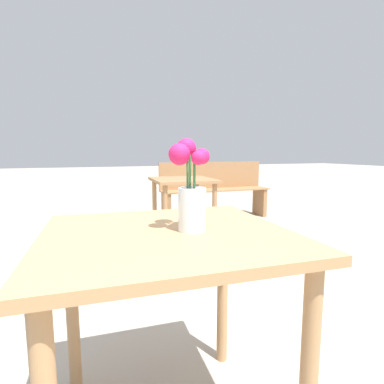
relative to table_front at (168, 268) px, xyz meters
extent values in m
cube|color=tan|center=(0.00, 0.00, 0.11)|extent=(0.82, 0.77, 0.03)
cylinder|color=tan|center=(0.32, -0.32, -0.26)|extent=(0.05, 0.05, 0.72)
cylinder|color=tan|center=(-0.32, 0.32, -0.26)|extent=(0.05, 0.05, 0.72)
cylinder|color=tan|center=(0.35, 0.29, -0.26)|extent=(0.05, 0.05, 0.72)
cylinder|color=silver|center=(0.08, -0.02, 0.20)|extent=(0.09, 0.09, 0.14)
cylinder|color=silver|center=(0.08, -0.02, 0.17)|extent=(0.08, 0.08, 0.08)
cylinder|color=#337038|center=(0.09, -0.02, 0.24)|extent=(0.01, 0.01, 0.22)
sphere|color=#D11E60|center=(0.11, -0.02, 0.37)|extent=(0.05, 0.05, 0.05)
cylinder|color=#337038|center=(0.08, -0.01, 0.25)|extent=(0.01, 0.01, 0.24)
sphere|color=#D11E60|center=(0.07, 0.02, 0.39)|extent=(0.07, 0.07, 0.07)
cylinder|color=#337038|center=(0.06, -0.02, 0.24)|extent=(0.01, 0.01, 0.22)
sphere|color=#D11E60|center=(0.04, -0.02, 0.37)|extent=(0.07, 0.07, 0.07)
cylinder|color=#337038|center=(0.08, -0.04, 0.24)|extent=(0.01, 0.01, 0.22)
sphere|color=#D11E60|center=(0.08, -0.07, 0.36)|extent=(0.04, 0.04, 0.04)
cube|color=#9E7047|center=(1.63, 3.13, -0.18)|extent=(1.66, 0.37, 0.02)
cube|color=#9E7047|center=(1.63, 3.29, 0.03)|extent=(1.66, 0.05, 0.40)
cube|color=#9E7047|center=(2.39, 3.12, -0.41)|extent=(0.06, 0.32, 0.43)
cube|color=#9E7047|center=(0.86, 3.13, -0.41)|extent=(0.06, 0.32, 0.43)
cube|color=#9E7047|center=(0.79, 2.20, 0.07)|extent=(0.68, 0.72, 0.03)
cylinder|color=#9E7047|center=(0.52, 1.92, -0.28)|extent=(0.05, 0.05, 0.68)
cylinder|color=#9E7047|center=(1.04, 1.90, -0.28)|extent=(0.05, 0.05, 0.68)
cylinder|color=#9E7047|center=(0.54, 2.50, -0.28)|extent=(0.05, 0.05, 0.68)
cylinder|color=#9E7047|center=(1.07, 2.47, -0.28)|extent=(0.05, 0.05, 0.68)
camera|label=1|loc=(-0.25, -0.92, 0.38)|focal=28.00mm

